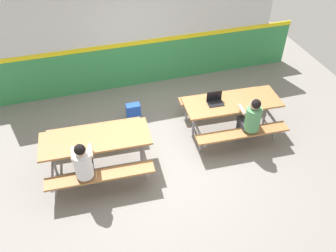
{
  "coord_description": "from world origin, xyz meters",
  "views": [
    {
      "loc": [
        -1.46,
        -4.94,
        4.98
      ],
      "look_at": [
        0.0,
        0.05,
        0.55
      ],
      "focal_mm": 37.49,
      "sensor_mm": 36.0,
      "label": 1
    }
  ],
  "objects": [
    {
      "name": "backpack_dark",
      "position": [
        -0.49,
        1.06,
        0.22
      ],
      "size": [
        0.3,
        0.22,
        0.44
      ],
      "color": "#1E47B2",
      "rests_on": "ground"
    },
    {
      "name": "student_nearer",
      "position": [
        -1.68,
        -0.66,
        0.71
      ],
      "size": [
        0.37,
        0.53,
        1.21
      ],
      "color": "#2D2D38",
      "rests_on": "ground"
    },
    {
      "name": "ground_plane",
      "position": [
        0.0,
        0.0,
        -0.01
      ],
      "size": [
        10.0,
        10.0,
        0.02
      ],
      "primitive_type": "cube",
      "color": "gray"
    },
    {
      "name": "picnic_table_right",
      "position": [
        1.41,
        0.21,
        0.58
      ],
      "size": [
        2.01,
        1.64,
        0.74
      ],
      "color": "#9E6B3D",
      "rests_on": "ground"
    },
    {
      "name": "accent_backdrop",
      "position": [
        0.0,
        2.51,
        1.25
      ],
      "size": [
        8.0,
        0.14,
        2.6
      ],
      "color": "#338C4C",
      "rests_on": "ground"
    },
    {
      "name": "laptop_dark",
      "position": [
        1.05,
        0.26,
        0.79
      ],
      "size": [
        0.33,
        0.24,
        0.22
      ],
      "color": "black",
      "rests_on": "picnic_table_right"
    },
    {
      "name": "picnic_table_left",
      "position": [
        -1.41,
        -0.12,
        0.58
      ],
      "size": [
        2.01,
        1.64,
        0.74
      ],
      "color": "#9E6B3D",
      "rests_on": "ground"
    },
    {
      "name": "student_further",
      "position": [
        1.55,
        -0.36,
        0.71
      ],
      "size": [
        0.37,
        0.53,
        1.21
      ],
      "color": "#2D2D38",
      "rests_on": "ground"
    }
  ]
}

